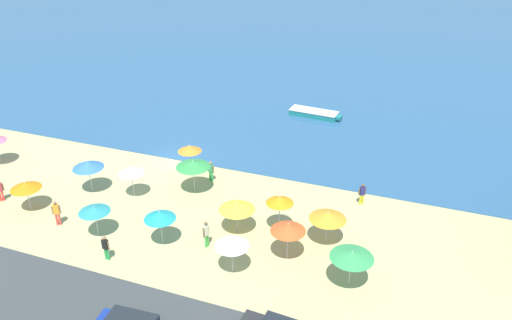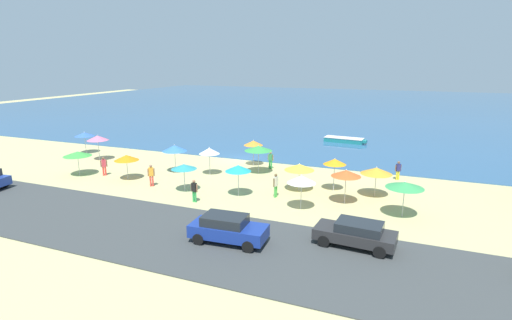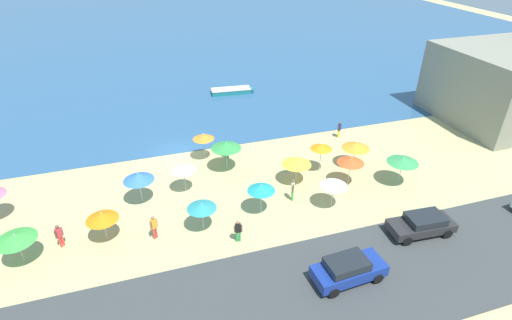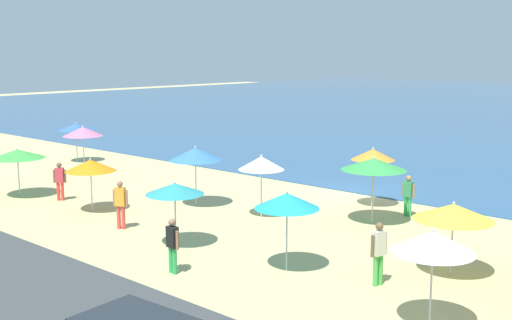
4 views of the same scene
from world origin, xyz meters
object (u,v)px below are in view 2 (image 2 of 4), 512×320
beach_umbrella_15 (335,162)px  bather_5 (271,159)px  beach_umbrella_12 (98,138)px  skiff_nearshore (344,140)px  bather_3 (194,190)px  beach_umbrella_1 (346,173)px  beach_umbrella_2 (184,167)px  bather_1 (151,174)px  parked_car_0 (228,228)px  beach_umbrella_11 (299,167)px  bather_0 (276,184)px  beach_umbrella_4 (77,154)px  beach_umbrella_5 (258,148)px  beach_umbrella_6 (376,171)px  beach_umbrella_10 (405,185)px  parked_car_2 (356,233)px  beach_umbrella_3 (238,168)px  beach_umbrella_7 (175,148)px  beach_umbrella_14 (253,143)px  beach_umbrella_13 (84,134)px  beach_umbrella_8 (302,179)px  bather_4 (398,169)px  beach_umbrella_0 (209,151)px  bather_2 (104,165)px  beach_umbrella_9 (126,158)px

beach_umbrella_15 → bather_5: (-6.79, 4.38, -1.42)m
beach_umbrella_12 → skiff_nearshore: size_ratio=0.50×
bather_3 → beach_umbrella_1: bearing=20.6°
beach_umbrella_2 → beach_umbrella_12: bearing=158.3°
bather_1 → parked_car_0: (10.18, -6.97, -0.15)m
beach_umbrella_11 → bather_0: size_ratio=1.27×
beach_umbrella_4 → bather_5: bearing=29.7°
beach_umbrella_15 → skiff_nearshore: bearing=97.5°
beach_umbrella_15 → beach_umbrella_1: bearing=-62.5°
beach_umbrella_1 → beach_umbrella_15: bearing=117.5°
beach_umbrella_5 → bather_0: bearing=-57.2°
beach_umbrella_6 → bather_0: (-6.77, -2.94, -0.96)m
beach_umbrella_5 → bather_3: (-1.41, -8.74, -1.36)m
beach_umbrella_11 → beach_umbrella_10: bearing=-18.9°
bather_3 → parked_car_2: bather_3 is taller
beach_umbrella_3 → bather_0: bearing=15.2°
beach_umbrella_5 → beach_umbrella_7: size_ratio=1.01×
beach_umbrella_14 → bather_1: 10.49m
beach_umbrella_2 → beach_umbrella_14: size_ratio=0.88×
beach_umbrella_5 → bather_1: 9.50m
bather_5 → parked_car_2: 16.70m
beach_umbrella_13 → beach_umbrella_8: bearing=-16.0°
beach_umbrella_3 → beach_umbrella_12: size_ratio=0.93×
beach_umbrella_10 → bather_5: (-11.97, 7.96, -1.21)m
beach_umbrella_2 → beach_umbrella_7: bearing=130.2°
beach_umbrella_3 → bather_4: beach_umbrella_3 is taller
parked_car_0 → beach_umbrella_15: bearing=72.4°
beach_umbrella_0 → beach_umbrella_5: bearing=28.9°
beach_umbrella_13 → bather_5: size_ratio=1.44×
beach_umbrella_3 → beach_umbrella_8: bearing=-10.2°
beach_umbrella_7 → beach_umbrella_13: bearing=167.9°
beach_umbrella_8 → beach_umbrella_12: size_ratio=0.94×
beach_umbrella_15 → bather_2: bearing=-170.5°
beach_umbrella_13 → parked_car_2: size_ratio=0.54×
bather_4 → bather_2: bearing=-160.8°
beach_umbrella_2 → beach_umbrella_13: 18.53m
beach_umbrella_5 → bather_5: bearing=75.6°
beach_umbrella_1 → beach_umbrella_10: bearing=-15.8°
bather_0 → bather_4: size_ratio=1.12×
beach_umbrella_11 → bather_0: 2.58m
beach_umbrella_5 → bather_0: (3.61, -5.59, -1.27)m
beach_umbrella_9 → skiff_nearshore: beach_umbrella_9 is taller
beach_umbrella_7 → bather_3: (5.64, -6.21, -1.29)m
beach_umbrella_10 → beach_umbrella_15: size_ratio=0.91×
beach_umbrella_11 → beach_umbrella_13: bearing=171.4°
beach_umbrella_9 → bather_4: beach_umbrella_9 is taller
bather_2 → bather_3: bearing=-15.2°
beach_umbrella_9 → bather_1: (3.04, -0.81, -0.89)m
beach_umbrella_9 → bather_2: size_ratio=1.31×
bather_5 → beach_umbrella_11: bearing=-51.2°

